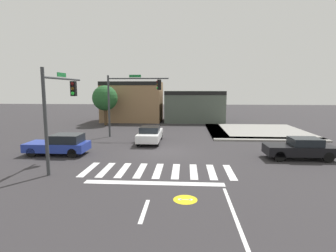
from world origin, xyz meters
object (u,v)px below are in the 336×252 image
(car_black, at_px, (300,148))
(traffic_signal_southwest, at_px, (60,101))
(roadside_tree, at_px, (105,98))
(traffic_signal_northwest, at_px, (131,93))
(car_white, at_px, (150,134))
(car_blue, at_px, (60,144))

(car_black, bearing_deg, traffic_signal_southwest, 10.16)
(traffic_signal_southwest, xyz_separation_m, roadside_tree, (-2.81, 17.98, -0.46))
(traffic_signal_northwest, relative_size, car_white, 1.28)
(traffic_signal_southwest, relative_size, car_blue, 1.35)
(traffic_signal_northwest, distance_m, roadside_tree, 9.45)
(traffic_signal_southwest, distance_m, car_blue, 4.40)
(car_blue, distance_m, roadside_tree, 15.52)
(traffic_signal_northwest, bearing_deg, car_white, -50.51)
(traffic_signal_northwest, xyz_separation_m, car_white, (2.10, -2.55, -3.38))
(traffic_signal_southwest, xyz_separation_m, car_white, (4.20, 7.39, -3.13))
(car_white, relative_size, car_black, 1.05)
(car_blue, height_order, car_black, car_blue)
(roadside_tree, bearing_deg, car_black, -41.35)
(car_black, bearing_deg, car_white, -24.57)
(traffic_signal_northwest, xyz_separation_m, roadside_tree, (-4.91, 8.04, -0.72))
(car_blue, height_order, roadside_tree, roadside_tree)
(traffic_signal_northwest, xyz_separation_m, car_black, (12.53, -7.32, -3.40))
(traffic_signal_southwest, relative_size, car_black, 1.30)
(traffic_signal_southwest, height_order, car_white, traffic_signal_southwest)
(car_white, bearing_deg, traffic_signal_northwest, -140.51)
(car_blue, relative_size, car_black, 0.96)
(car_white, distance_m, car_black, 11.47)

